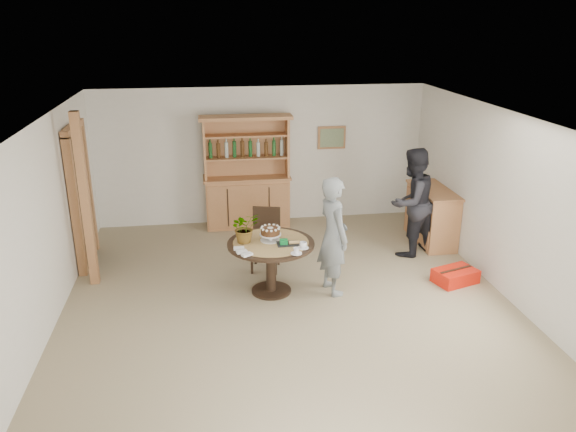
# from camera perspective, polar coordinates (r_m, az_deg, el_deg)

# --- Properties ---
(ground) EXTENTS (7.00, 7.00, 0.00)m
(ground) POSITION_cam_1_polar(r_m,az_deg,el_deg) (7.56, 0.26, -9.45)
(ground) COLOR tan
(ground) RESTS_ON ground
(room_shell) EXTENTS (6.04, 7.04, 2.52)m
(room_shell) POSITION_cam_1_polar(r_m,az_deg,el_deg) (6.88, 0.29, 3.32)
(room_shell) COLOR white
(room_shell) RESTS_ON ground
(doorway) EXTENTS (0.13, 1.10, 2.18)m
(doorway) POSITION_cam_1_polar(r_m,az_deg,el_deg) (9.11, -20.35, 2.04)
(doorway) COLOR black
(doorway) RESTS_ON ground
(pine_post) EXTENTS (0.12, 0.12, 2.50)m
(pine_post) POSITION_cam_1_polar(r_m,az_deg,el_deg) (8.27, -19.91, 1.40)
(pine_post) COLOR #AF7549
(pine_post) RESTS_ON ground
(hutch) EXTENTS (1.62, 0.54, 2.04)m
(hutch) POSITION_cam_1_polar(r_m,az_deg,el_deg) (10.23, -4.17, 2.69)
(hutch) COLOR tan
(hutch) RESTS_ON ground
(sideboard) EXTENTS (0.54, 1.26, 0.94)m
(sideboard) POSITION_cam_1_polar(r_m,az_deg,el_deg) (9.85, 14.39, 0.07)
(sideboard) COLOR tan
(sideboard) RESTS_ON ground
(dining_table) EXTENTS (1.20, 1.20, 0.76)m
(dining_table) POSITION_cam_1_polar(r_m,az_deg,el_deg) (7.75, -1.74, -3.70)
(dining_table) COLOR black
(dining_table) RESTS_ON ground
(dining_chair) EXTENTS (0.51, 0.51, 0.95)m
(dining_chair) POSITION_cam_1_polar(r_m,az_deg,el_deg) (8.54, -2.27, -1.92)
(dining_chair) COLOR black
(dining_chair) RESTS_ON ground
(birthday_cake) EXTENTS (0.30, 0.30, 0.20)m
(birthday_cake) POSITION_cam_1_polar(r_m,az_deg,el_deg) (7.69, -1.81, -1.64)
(birthday_cake) COLOR white
(birthday_cake) RESTS_ON dining_table
(flower_vase) EXTENTS (0.47, 0.44, 0.42)m
(flower_vase) POSITION_cam_1_polar(r_m,az_deg,el_deg) (7.63, -4.43, -1.17)
(flower_vase) COLOR #3F7233
(flower_vase) RESTS_ON dining_table
(gift_tray) EXTENTS (0.30, 0.20, 0.08)m
(gift_tray) POSITION_cam_1_polar(r_m,az_deg,el_deg) (7.59, -0.04, -2.72)
(gift_tray) COLOR black
(gift_tray) RESTS_ON dining_table
(coffee_cup_a) EXTENTS (0.15, 0.15, 0.09)m
(coffee_cup_a) POSITION_cam_1_polar(r_m,az_deg,el_deg) (7.47, 1.55, -3.00)
(coffee_cup_a) COLOR white
(coffee_cup_a) RESTS_ON dining_table
(coffee_cup_b) EXTENTS (0.15, 0.15, 0.08)m
(coffee_cup_b) POSITION_cam_1_polar(r_m,az_deg,el_deg) (7.30, 0.85, -3.60)
(coffee_cup_b) COLOR white
(coffee_cup_b) RESTS_ON dining_table
(napkins) EXTENTS (0.24, 0.33, 0.03)m
(napkins) POSITION_cam_1_polar(r_m,az_deg,el_deg) (7.36, -4.64, -3.62)
(napkins) COLOR white
(napkins) RESTS_ON dining_table
(teen_boy) EXTENTS (0.54, 0.69, 1.67)m
(teen_boy) POSITION_cam_1_polar(r_m,az_deg,el_deg) (7.71, 4.62, -2.01)
(teen_boy) COLOR slate
(teen_boy) RESTS_ON ground
(adult_person) EXTENTS (1.07, 1.00, 1.76)m
(adult_person) POSITION_cam_1_polar(r_m,az_deg,el_deg) (9.12, 12.44, 1.37)
(adult_person) COLOR black
(adult_person) RESTS_ON ground
(red_suitcase) EXTENTS (0.69, 0.57, 0.21)m
(red_suitcase) POSITION_cam_1_polar(r_m,az_deg,el_deg) (8.58, 16.62, -5.85)
(red_suitcase) COLOR red
(red_suitcase) RESTS_ON ground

